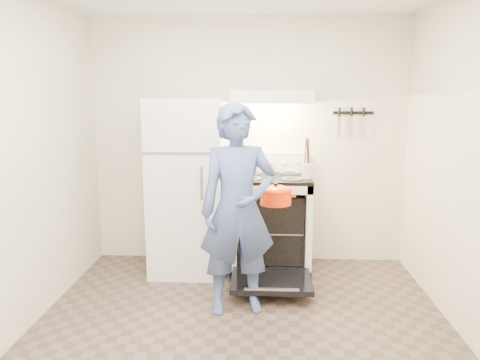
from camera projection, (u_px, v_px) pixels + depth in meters
The scene contains 15 objects.
floor at pixel (240, 347), 3.27m from camera, with size 3.60×3.60×0.00m, color brown.
back_wall at pixel (249, 142), 4.80m from camera, with size 3.20×0.02×2.50m, color beige.
refrigerator at pixel (188, 186), 4.56m from camera, with size 0.70×0.70×1.70m, color white.
stove_body at pixel (271, 225), 4.62m from camera, with size 0.76×0.65×0.92m, color white.
cooktop at pixel (271, 178), 4.53m from camera, with size 0.76×0.65×0.03m, color black.
backsplash at pixel (271, 162), 4.79m from camera, with size 0.76×0.07×0.20m, color white.
oven_door at pixel (271, 281), 4.10m from camera, with size 0.70×0.54×0.04m, color black.
oven_rack at pixel (271, 227), 4.62m from camera, with size 0.60×0.52×0.01m, color gray.
range_hood at pixel (272, 97), 4.46m from camera, with size 0.76×0.50×0.12m, color white.
knife_strip at pixel (353, 113), 4.68m from camera, with size 0.40×0.02×0.03m, color black.
pizza_stone at pixel (277, 227), 4.59m from camera, with size 0.31×0.31×0.02m, color olive.
tea_kettle at pixel (243, 159), 4.70m from camera, with size 0.23×0.19×0.28m, color silver, non-canonical shape.
utensil_jar at pixel (307, 171), 4.27m from camera, with size 0.09×0.09×0.13m, color silver.
person at pixel (238, 210), 3.68m from camera, with size 0.61×0.40×1.68m, color #3B5380.
dutch_oven at pixel (276, 197), 3.94m from camera, with size 0.34×0.27×0.22m, color red, non-canonical shape.
Camera 1 is at (0.15, -2.99, 1.75)m, focal length 35.00 mm.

